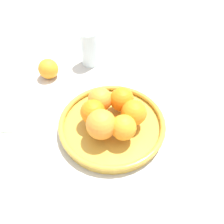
{
  "coord_description": "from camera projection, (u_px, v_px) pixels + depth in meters",
  "views": [
    {
      "loc": [
        0.32,
        -0.22,
        0.51
      ],
      "look_at": [
        0.0,
        0.0,
        0.07
      ],
      "focal_mm": 35.0,
      "sensor_mm": 36.0,
      "label": 1
    }
  ],
  "objects": [
    {
      "name": "ground_plane",
      "position": [
        112.0,
        127.0,
        0.64
      ],
      "size": [
        4.0,
        4.0,
        0.0
      ],
      "primitive_type": "plane",
      "color": "beige"
    },
    {
      "name": "fruit_bowl",
      "position": [
        112.0,
        124.0,
        0.62
      ],
      "size": [
        0.3,
        0.3,
        0.03
      ],
      "color": "gold",
      "rests_on": "ground_plane"
    },
    {
      "name": "orange_pile",
      "position": [
        112.0,
        113.0,
        0.58
      ],
      "size": [
        0.18,
        0.17,
        0.08
      ],
      "color": "orange",
      "rests_on": "fruit_bowl"
    },
    {
      "name": "stray_orange",
      "position": [
        48.0,
        69.0,
        0.76
      ],
      "size": [
        0.07,
        0.07,
        0.07
      ],
      "primitive_type": "sphere",
      "color": "orange",
      "rests_on": "ground_plane"
    },
    {
      "name": "drinking_glass",
      "position": [
        90.0,
        49.0,
        0.8
      ],
      "size": [
        0.07,
        0.07,
        0.13
      ],
      "primitive_type": "cylinder",
      "color": "silver",
      "rests_on": "ground_plane"
    },
    {
      "name": "napkin_folded",
      "position": [
        2.0,
        112.0,
        0.67
      ],
      "size": [
        0.21,
        0.21,
        0.01
      ],
      "primitive_type": "cube",
      "rotation": [
        0.0,
        0.0,
        -0.59
      ],
      "color": "silver",
      "rests_on": "ground_plane"
    }
  ]
}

